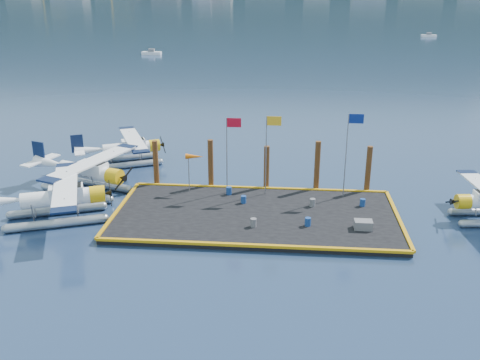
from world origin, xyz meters
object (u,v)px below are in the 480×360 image
object	(u,v)px
seaplane_b	(89,174)
piling_3	(317,167)
drum_3	(253,223)
flagpole_yellow	(269,143)
flagpole_red	(229,144)
seaplane_a	(61,200)
drum_5	(229,191)
seaplane_c	(130,150)
piling_4	(368,171)
drum_4	(363,202)
piling_0	(156,165)
drum_1	(308,222)
drum_2	(312,202)
windsock	(194,157)
piling_2	(266,169)
piling_1	(211,165)
drum_0	(243,199)
flagpole_blue	(349,143)

from	to	relation	value
seaplane_b	piling_3	xyz separation A→B (m)	(18.10, 1.54, 0.58)
drum_3	flagpole_yellow	world-z (taller)	flagpole_yellow
flagpole_red	flagpole_yellow	xyz separation A→B (m)	(3.00, 0.00, 0.12)
seaplane_a	drum_3	world-z (taller)	seaplane_a
drum_5	seaplane_a	bearing A→B (deg)	-156.31
seaplane_c	flagpole_red	bearing A→B (deg)	29.19
piling_4	flagpole_red	bearing A→B (deg)	-171.57
drum_3	drum_4	size ratio (longest dim) A/B	1.04
flagpole_red	piling_0	distance (m)	6.84
seaplane_a	seaplane_c	bearing A→B (deg)	153.51
drum_1	drum_2	size ratio (longest dim) A/B	0.99
flagpole_red	windsock	size ratio (longest dim) A/B	1.92
seaplane_a	piling_4	xyz separation A→B (m)	(22.15, 6.93, 0.45)
seaplane_b	drum_3	xyz separation A→B (m)	(13.56, -6.09, -0.88)
piling_3	windsock	bearing A→B (deg)	-170.47
drum_3	drum_1	bearing A→B (deg)	7.14
drum_3	flagpole_yellow	bearing A→B (deg)	83.04
drum_2	piling_2	bearing A→B (deg)	133.54
seaplane_b	drum_1	size ratio (longest dim) A/B	17.07
seaplane_b	piling_1	world-z (taller)	piling_1
drum_5	piling_3	bearing A→B (deg)	16.07
drum_0	piling_0	distance (m)	8.38
windsock	piling_1	distance (m)	2.21
piling_3	piling_4	world-z (taller)	piling_3
seaplane_a	piling_3	size ratio (longest dim) A/B	2.29
seaplane_a	drum_2	bearing A→B (deg)	79.42
piling_1	piling_0	bearing A→B (deg)	180.00
seaplane_b	flagpole_blue	xyz separation A→B (m)	(20.29, -0.06, 3.11)
piling_0	piling_1	distance (m)	4.50
flagpole_yellow	piling_3	xyz separation A→B (m)	(3.80, 1.60, -2.36)
drum_1	flagpole_blue	distance (m)	7.51
drum_2	piling_4	size ratio (longest dim) A/B	0.15
drum_0	flagpole_yellow	world-z (taller)	flagpole_yellow
drum_0	drum_3	size ratio (longest dim) A/B	0.97
seaplane_a	flagpole_red	xyz separation A→B (m)	(11.35, 5.33, 2.85)
drum_1	flagpole_yellow	bearing A→B (deg)	117.70
drum_2	piling_4	world-z (taller)	piling_4
flagpole_red	drum_3	bearing A→B (deg)	-69.47
drum_2	piling_1	distance (m)	9.01
drum_0	drum_5	world-z (taller)	drum_5
seaplane_b	piling_3	distance (m)	18.17
piling_1	drum_4	bearing A→B (deg)	-16.07
piling_1	piling_2	world-z (taller)	piling_1
flagpole_yellow	piling_3	distance (m)	4.75
flagpole_yellow	drum_0	bearing A→B (deg)	-131.32
seaplane_b	drum_1	xyz separation A→B (m)	(17.23, -5.63, -0.88)
flagpole_red	piling_0	size ratio (longest dim) A/B	1.50
seaplane_c	piling_2	world-z (taller)	piling_2
drum_4	piling_2	size ratio (longest dim) A/B	0.15
piling_2	piling_1	bearing A→B (deg)	180.00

